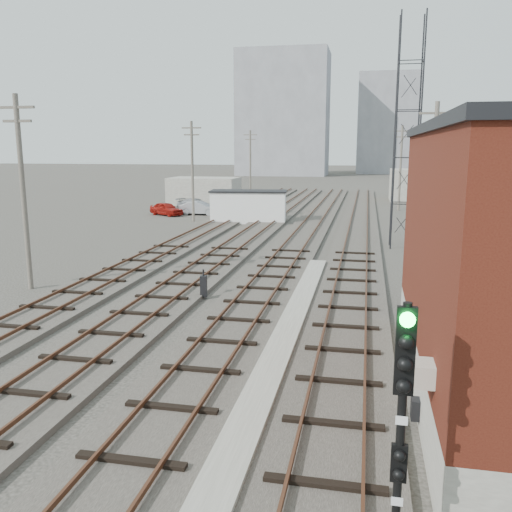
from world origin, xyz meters
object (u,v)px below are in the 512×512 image
(car_silver, at_px, (200,208))
(car_grey, at_px, (196,205))
(car_red, at_px, (166,209))
(switch_stand, at_px, (204,286))
(site_trailer, at_px, (249,206))
(signal_mast, at_px, (401,419))

(car_silver, bearing_deg, car_grey, 27.43)
(car_red, relative_size, car_silver, 0.93)
(switch_stand, relative_size, site_trailer, 0.17)
(switch_stand, height_order, car_grey, switch_stand)
(site_trailer, bearing_deg, car_silver, 136.50)
(site_trailer, relative_size, car_red, 1.86)
(switch_stand, distance_m, car_silver, 31.48)
(site_trailer, height_order, car_red, site_trailer)
(car_red, bearing_deg, switch_stand, -127.07)
(signal_mast, xyz_separation_m, car_silver, (-17.12, 44.75, -1.98))
(switch_stand, height_order, site_trailer, site_trailer)
(switch_stand, distance_m, site_trailer, 25.68)
(car_red, bearing_deg, signal_mast, -125.88)
(car_silver, xyz_separation_m, car_grey, (-1.56, 3.61, -0.04))
(car_red, xyz_separation_m, car_silver, (3.15, 1.14, 0.03))
(signal_mast, xyz_separation_m, switch_stand, (-7.58, 14.76, -2.07))
(site_trailer, xyz_separation_m, car_red, (-9.20, 3.43, -0.80))
(car_grey, bearing_deg, switch_stand, -145.57)
(car_red, height_order, car_silver, car_silver)
(signal_mast, relative_size, car_silver, 1.07)
(switch_stand, distance_m, car_red, 31.52)
(signal_mast, bearing_deg, site_trailer, 105.40)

